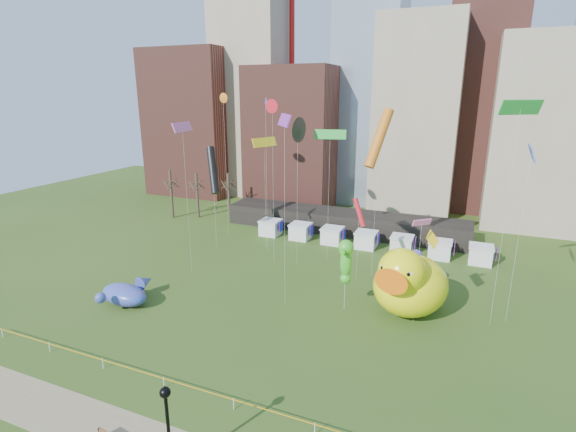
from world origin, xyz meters
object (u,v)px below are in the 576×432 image
at_px(lamppost, 168,421).
at_px(small_duck, 419,289).
at_px(whale_inflatable, 126,293).
at_px(big_duck, 409,282).
at_px(seahorse_purple, 416,263).
at_px(seahorse_green, 346,258).

bearing_deg(lamppost, small_duck, 69.16).
xyz_separation_m(small_duck, whale_inflatable, (-28.26, -12.37, -0.32)).
bearing_deg(big_duck, small_duck, 90.59).
bearing_deg(whale_inflatable, lamppost, -35.51).
relative_size(small_duck, seahorse_purple, 0.83).
bearing_deg(seahorse_green, big_duck, 16.37).
height_order(small_duck, lamppost, lamppost).
height_order(small_duck, seahorse_purple, seahorse_purple).
height_order(big_duck, seahorse_purple, big_duck).
height_order(seahorse_purple, whale_inflatable, seahorse_purple).
relative_size(small_duck, whale_inflatable, 0.60).
height_order(big_duck, seahorse_green, seahorse_green).
bearing_deg(lamppost, seahorse_purple, 71.26).
bearing_deg(whale_inflatable, seahorse_green, 25.14).
height_order(big_duck, whale_inflatable, big_duck).
relative_size(big_duck, lamppost, 1.76).
relative_size(big_duck, seahorse_green, 1.40).
bearing_deg(lamppost, big_duck, 68.19).
bearing_deg(seahorse_green, lamppost, -97.30).
bearing_deg(seahorse_green, seahorse_purple, 47.46).
bearing_deg(small_duck, whale_inflatable, -167.49).
bearing_deg(whale_inflatable, small_duck, 29.40).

